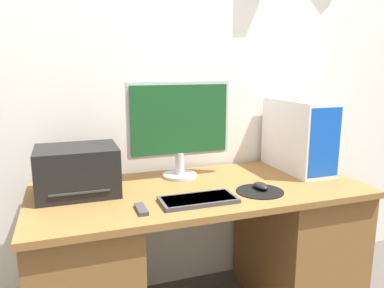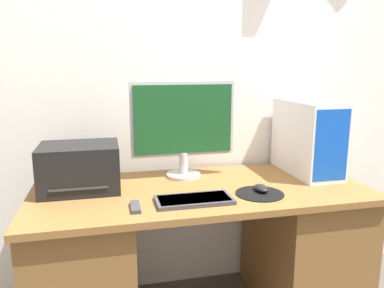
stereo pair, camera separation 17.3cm
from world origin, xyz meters
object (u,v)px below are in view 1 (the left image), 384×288
(keyboard, at_px, (198,199))
(mouse, at_px, (261,186))
(remote_control, at_px, (141,209))
(computer_tower, at_px, (299,135))
(printer, at_px, (78,171))
(monitor, at_px, (179,124))

(keyboard, relative_size, mouse, 3.40)
(keyboard, bearing_deg, remote_control, -174.97)
(computer_tower, bearing_deg, printer, -179.07)
(keyboard, distance_m, remote_control, 0.25)
(computer_tower, bearing_deg, mouse, -146.24)
(computer_tower, bearing_deg, keyboard, -156.96)
(printer, height_order, remote_control, printer)
(monitor, bearing_deg, mouse, -47.69)
(monitor, xyz_separation_m, remote_control, (-0.28, -0.40, -0.27))
(mouse, height_order, printer, printer)
(keyboard, height_order, remote_control, keyboard)
(monitor, distance_m, printer, 0.55)
(mouse, xyz_separation_m, printer, (-0.81, 0.23, 0.09))
(keyboard, relative_size, computer_tower, 0.74)
(monitor, height_order, remote_control, monitor)
(keyboard, relative_size, printer, 0.93)
(monitor, relative_size, computer_tower, 1.20)
(monitor, relative_size, remote_control, 4.50)
(mouse, relative_size, remote_control, 0.82)
(mouse, bearing_deg, monitor, 132.31)
(mouse, bearing_deg, computer_tower, 33.76)
(printer, bearing_deg, computer_tower, 0.93)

